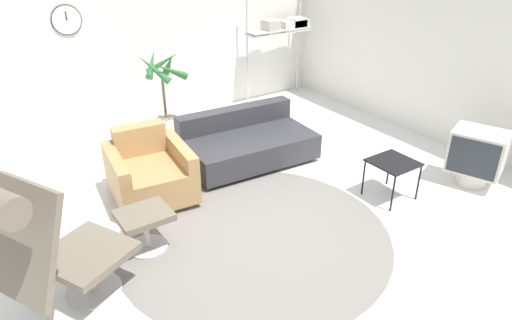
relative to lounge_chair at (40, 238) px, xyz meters
name	(u,v)px	position (x,y,z in m)	size (l,w,h in m)	color
ground_plane	(257,225)	(1.89, 0.16, -0.74)	(12.00, 12.00, 0.00)	white
wall_back	(125,27)	(1.89, 3.33, 0.66)	(12.00, 0.09, 2.80)	silver
wall_right	(477,41)	(5.08, 0.16, 0.66)	(0.06, 12.00, 2.80)	silver
round_rug	(254,235)	(1.77, 0.04, -0.73)	(2.59, 2.59, 0.01)	slate
lounge_chair	(40,238)	(0.00, 0.00, 0.00)	(1.13, 0.94, 1.27)	#BCBCC1
ottoman	(145,222)	(0.87, 0.43, -0.46)	(0.46, 0.39, 0.38)	#BCBCC1
armchair_red	(150,174)	(1.25, 1.24, -0.46)	(0.89, 0.94, 0.73)	silver
couch_low	(247,144)	(2.59, 1.40, -0.52)	(1.61, 1.02, 0.60)	black
side_table	(393,165)	(3.37, -0.20, -0.35)	(0.44, 0.44, 0.43)	black
crt_television	(477,155)	(4.36, -0.53, -0.37)	(0.59, 0.67, 0.65)	beige
potted_plant	(165,102)	(2.08, 2.65, -0.24)	(0.67, 0.67, 1.20)	silver
shelf_unit	(285,27)	(4.37, 3.00, 0.45)	(1.10, 0.28, 1.70)	#BCBCC1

